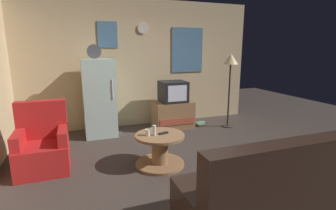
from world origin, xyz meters
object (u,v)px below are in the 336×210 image
object	(u,v)px
fridge	(99,98)
coffee_table	(160,150)
mug_ceramic_white	(148,132)
crt_tv	(173,92)
tv_stand	(173,115)
remote_control	(163,133)
standing_lamp	(231,65)
couch	(268,192)
wine_glass	(154,130)
book_stack	(201,124)
armchair	(43,146)

from	to	relation	value
fridge	coffee_table	distance (m)	1.91
mug_ceramic_white	crt_tv	bearing A→B (deg)	57.99
tv_stand	remote_control	xyz separation A→B (m)	(-0.79, -1.65, 0.20)
fridge	standing_lamp	bearing A→B (deg)	-8.66
fridge	standing_lamp	xyz separation A→B (m)	(2.69, -0.41, 0.60)
couch	mug_ceramic_white	bearing A→B (deg)	116.04
fridge	standing_lamp	size ratio (longest dim) A/B	1.11
coffee_table	remote_control	size ratio (longest dim) A/B	4.80
fridge	crt_tv	world-z (taller)	fridge
fridge	wine_glass	xyz separation A→B (m)	(0.59, -1.72, -0.20)
coffee_table	remote_control	distance (m)	0.26
coffee_table	book_stack	distance (m)	2.16
armchair	mug_ceramic_white	bearing A→B (deg)	-17.32
fridge	mug_ceramic_white	xyz separation A→B (m)	(0.50, -1.69, -0.23)
fridge	crt_tv	size ratio (longest dim) A/B	3.28
coffee_table	wine_glass	xyz separation A→B (m)	(-0.09, -0.01, 0.31)
fridge	armchair	size ratio (longest dim) A/B	1.84
wine_glass	mug_ceramic_white	bearing A→B (deg)	161.84
remote_control	couch	bearing A→B (deg)	-85.07
remote_control	couch	distance (m)	1.67
standing_lamp	wine_glass	bearing A→B (deg)	-147.94
fridge	book_stack	bearing A→B (deg)	-3.97
crt_tv	couch	bearing A→B (deg)	-94.40
crt_tv	couch	world-z (taller)	crt_tv
coffee_table	wine_glass	bearing A→B (deg)	-173.43
standing_lamp	book_stack	distance (m)	1.44
coffee_table	couch	bearing A→B (deg)	-69.05
fridge	coffee_table	size ratio (longest dim) A/B	2.46
standing_lamp	coffee_table	xyz separation A→B (m)	(-2.01, -1.30, -1.12)
coffee_table	book_stack	xyz separation A→B (m)	(1.48, 1.56, -0.20)
crt_tv	remote_control	size ratio (longest dim) A/B	3.60
fridge	crt_tv	xyz separation A→B (m)	(1.52, -0.06, 0.04)
coffee_table	mug_ceramic_white	size ratio (longest dim) A/B	8.00
standing_lamp	remote_control	size ratio (longest dim) A/B	10.60
wine_glass	armchair	distance (m)	1.60
crt_tv	mug_ceramic_white	distance (m)	1.94
mug_ceramic_white	book_stack	distance (m)	2.31
crt_tv	couch	distance (m)	3.26
tv_stand	book_stack	bearing A→B (deg)	-8.20
armchair	book_stack	bearing A→B (deg)	19.65
crt_tv	remote_control	world-z (taller)	crt_tv
book_stack	coffee_table	bearing A→B (deg)	-133.50
armchair	couch	xyz separation A→B (m)	(2.19, -2.03, -0.03)
fridge	book_stack	size ratio (longest dim) A/B	8.26
standing_lamp	remote_control	bearing A→B (deg)	-146.38
couch	coffee_table	bearing A→B (deg)	110.95
standing_lamp	couch	world-z (taller)	standing_lamp
couch	tv_stand	bearing A→B (deg)	85.67
wine_glass	remote_control	xyz separation A→B (m)	(0.14, 0.01, -0.06)
armchair	coffee_table	bearing A→B (deg)	-16.17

